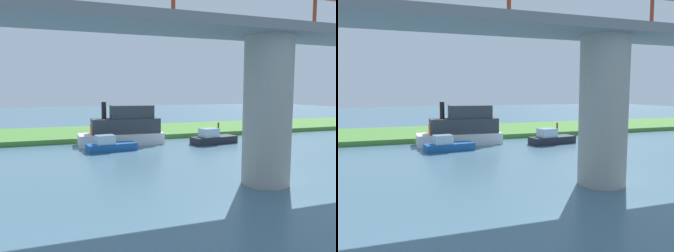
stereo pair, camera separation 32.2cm
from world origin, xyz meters
TOP-DOWN VIEW (x-y plane):
  - ground_plane at (0.00, 0.00)m, footprint 160.00×160.00m
  - grassy_bank at (0.00, -6.00)m, footprint 80.00×12.00m
  - bridge_pylon at (-2.31, 18.57)m, footprint 2.69×2.69m
  - bridge_span at (-2.31, 18.56)m, footprint 68.84×4.30m
  - person_on_bank at (-2.64, -2.03)m, footprint 0.49×0.49m
  - mooring_post at (-9.65, -0.56)m, footprint 0.20×0.20m
  - motorboat_red at (2.20, 1.78)m, footprint 8.33×2.99m
  - pontoon_yellow at (-6.18, 4.69)m, footprint 4.95×2.44m
  - skiff_small at (4.21, 5.23)m, footprint 4.49×2.07m

SIDE VIEW (x-z plane):
  - ground_plane at x=0.00m, z-range 0.00..0.00m
  - grassy_bank at x=0.00m, z-range 0.00..0.50m
  - skiff_small at x=4.21m, z-range -0.21..1.24m
  - pontoon_yellow at x=-6.18m, z-range -0.23..1.35m
  - mooring_post at x=-9.65m, z-range 0.50..1.54m
  - person_on_bank at x=-2.64m, z-range 0.51..1.90m
  - motorboat_red at x=2.20m, z-range -0.55..3.67m
  - bridge_pylon at x=-2.31m, z-range 0.00..8.28m
  - bridge_span at x=-2.31m, z-range 7.15..10.40m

